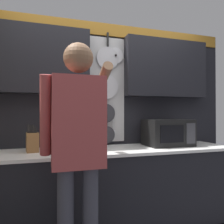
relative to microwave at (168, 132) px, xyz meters
The scene contains 6 objects.
base_cabinet_counter 0.87m from the microwave, behind, with size 2.56×0.66×0.90m.
back_wall_unit 0.80m from the microwave, 157.99° to the left, with size 3.13×0.20×2.37m.
microwave is the anchor object (origin of this frame).
knife_block 1.51m from the microwave, behind, with size 0.13×0.16×0.27m.
utensil_crock 1.23m from the microwave, behind, with size 0.13×0.13×0.35m.
person 1.33m from the microwave, 150.34° to the right, with size 0.54×0.66×1.80m.
Camera 1 is at (-0.77, -2.23, 1.27)m, focal length 35.00 mm.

